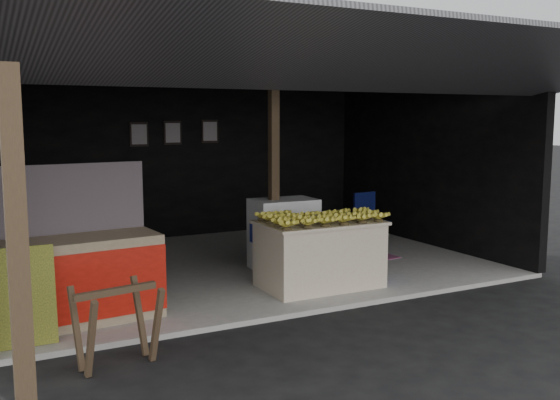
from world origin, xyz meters
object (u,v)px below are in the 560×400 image
sawhorse (116,317)px  white_crate (284,234)px  banana_table (320,254)px  neighbor_stall (81,275)px  plastic_chair (368,216)px  water_barrel (371,261)px

sawhorse → white_crate: bearing=29.5°
white_crate → banana_table: bearing=-91.0°
white_crate → neighbor_stall: size_ratio=0.60×
banana_table → white_crate: (0.05, 1.08, 0.07)m
banana_table → neighbor_stall: (-2.92, -0.01, 0.07)m
sawhorse → neighbor_stall: bearing=83.4°
plastic_chair → white_crate: bearing=-168.1°
white_crate → water_barrel: bearing=-53.8°
banana_table → sawhorse: banana_table is taller
neighbor_stall → water_barrel: bearing=-5.1°
banana_table → plastic_chair: plastic_chair is taller
water_barrel → banana_table: bearing=-179.9°
sawhorse → banana_table: bearing=14.6°
banana_table → sawhorse: size_ratio=2.07×
sawhorse → water_barrel: (3.64, 1.31, -0.15)m
white_crate → plastic_chair: white_crate is taller
neighbor_stall → sawhorse: 1.30m
banana_table → plastic_chair: 2.52m
neighbor_stall → plastic_chair: (4.82, 1.65, 0.05)m
white_crate → sawhorse: 3.75m
neighbor_stall → water_barrel: (3.71, 0.01, -0.25)m
banana_table → water_barrel: (0.79, 0.00, -0.17)m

